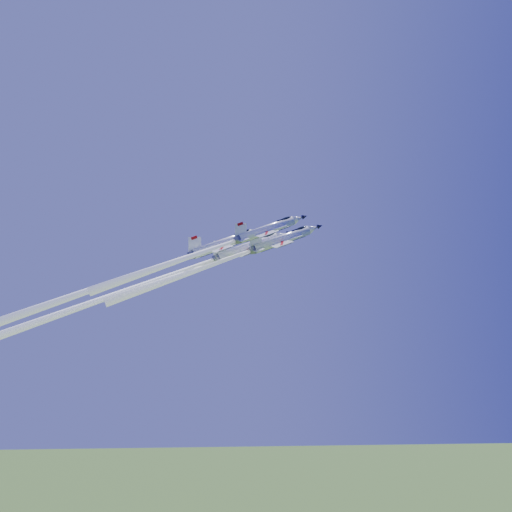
{
  "coord_description": "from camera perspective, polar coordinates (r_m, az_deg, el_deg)",
  "views": [
    {
      "loc": [
        -6.82,
        -117.6,
        90.09
      ],
      "look_at": [
        0.0,
        0.0,
        103.21
      ],
      "focal_mm": 40.0,
      "sensor_mm": 36.0,
      "label": 1
    }
  ],
  "objects": [
    {
      "name": "jet_slot",
      "position": [
        112.84,
        -12.53,
        -2.0
      ],
      "size": [
        44.55,
        17.42,
        42.28
      ],
      "rotation": [
        0.37,
        0.22,
        -1.31
      ],
      "color": "white"
    },
    {
      "name": "jet_lead",
      "position": [
        115.48,
        -3.13,
        -0.39
      ],
      "size": [
        35.3,
        14.01,
        29.19
      ],
      "rotation": [
        0.37,
        0.22,
        -1.31
      ],
      "color": "white"
    },
    {
      "name": "jet_left",
      "position": [
        119.06,
        -13.11,
        -3.49
      ],
      "size": [
        56.23,
        21.77,
        57.91
      ],
      "rotation": [
        0.37,
        0.22,
        -1.31
      ],
      "color": "white"
    },
    {
      "name": "jet_right",
      "position": [
        108.31,
        -4.71,
        0.63
      ],
      "size": [
        32.87,
        13.03,
        27.35
      ],
      "rotation": [
        0.37,
        0.22,
        -1.31
      ],
      "color": "white"
    }
  ]
}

